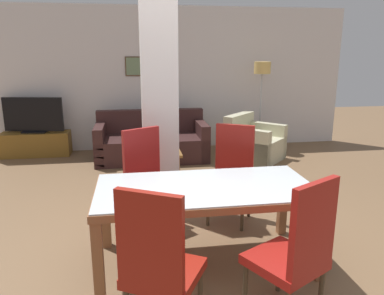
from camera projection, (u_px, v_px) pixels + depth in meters
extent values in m
plane|color=brown|center=(205.00, 261.00, 3.43)|extent=(18.00, 18.00, 0.00)
cube|color=silver|center=(164.00, 79.00, 7.22)|extent=(7.20, 0.06, 2.70)
cube|color=brown|center=(137.00, 66.00, 7.05)|extent=(0.44, 0.02, 0.36)
cube|color=gray|center=(137.00, 66.00, 7.03)|extent=(0.40, 0.01, 0.32)
cube|color=silver|center=(159.00, 97.00, 4.39)|extent=(0.42, 0.29, 2.70)
cube|color=brown|center=(216.00, 211.00, 2.84)|extent=(1.90, 0.06, 0.06)
cube|color=brown|center=(197.00, 174.00, 3.68)|extent=(1.90, 0.06, 0.06)
cube|color=brown|center=(97.00, 196.00, 3.12)|extent=(0.06, 0.82, 0.06)
cube|color=brown|center=(305.00, 185.00, 3.40)|extent=(0.06, 0.82, 0.06)
cube|color=silver|center=(205.00, 186.00, 3.25)|extent=(1.88, 0.92, 0.01)
cube|color=brown|center=(98.00, 262.00, 2.81)|extent=(0.08, 0.08, 0.66)
cube|color=brown|center=(322.00, 244.00, 3.08)|extent=(0.08, 0.08, 0.66)
cube|color=brown|center=(106.00, 215.00, 3.62)|extent=(0.08, 0.08, 0.66)
cube|color=brown|center=(282.00, 204.00, 3.89)|extent=(0.08, 0.08, 0.66)
cube|color=maroon|center=(230.00, 186.00, 4.15)|extent=(0.62, 0.62, 0.07)
cube|color=maroon|center=(235.00, 151.00, 4.25)|extent=(0.41, 0.25, 0.62)
cylinder|color=#473927|center=(242.00, 214.00, 3.97)|extent=(0.04, 0.04, 0.39)
cylinder|color=#473927|center=(208.00, 209.00, 4.09)|extent=(0.04, 0.04, 0.39)
cylinder|color=#473927|center=(249.00, 201.00, 4.32)|extent=(0.04, 0.04, 0.39)
cylinder|color=#473927|center=(217.00, 197.00, 4.44)|extent=(0.04, 0.04, 0.39)
cube|color=maroon|center=(153.00, 192.00, 3.98)|extent=(0.63, 0.63, 0.07)
cube|color=maroon|center=(142.00, 156.00, 4.05)|extent=(0.40, 0.26, 0.62)
cylinder|color=#473927|center=(178.00, 213.00, 4.01)|extent=(0.04, 0.04, 0.39)
cylinder|color=#473927|center=(148.00, 222.00, 3.78)|extent=(0.04, 0.04, 0.39)
cylinder|color=#473927|center=(158.00, 202.00, 4.29)|extent=(0.04, 0.04, 0.39)
cylinder|color=#473927|center=(129.00, 210.00, 4.07)|extent=(0.04, 0.04, 0.39)
cube|color=maroon|center=(285.00, 262.00, 2.65)|extent=(0.63, 0.63, 0.07)
cube|color=maroon|center=(313.00, 227.00, 2.41)|extent=(0.41, 0.26, 0.62)
cylinder|color=#473927|center=(245.00, 287.00, 2.74)|extent=(0.04, 0.04, 0.39)
cylinder|color=#473927|center=(279.00, 269.00, 2.97)|extent=(0.04, 0.04, 0.39)
cylinder|color=#473927|center=(321.00, 293.00, 2.68)|extent=(0.04, 0.04, 0.39)
cube|color=maroon|center=(165.00, 273.00, 2.52)|extent=(0.62, 0.62, 0.07)
cube|color=maroon|center=(150.00, 241.00, 2.24)|extent=(0.41, 0.25, 0.62)
cylinder|color=#473927|center=(152.00, 281.00, 2.81)|extent=(0.04, 0.04, 0.39)
cylinder|color=#473927|center=(200.00, 292.00, 2.68)|extent=(0.04, 0.04, 0.39)
cube|color=#371F1E|center=(152.00, 148.00, 6.63)|extent=(1.93, 0.93, 0.42)
cube|color=#371F1E|center=(150.00, 121.00, 6.88)|extent=(1.93, 0.18, 0.42)
cube|color=#371F1E|center=(201.00, 140.00, 6.73)|extent=(0.16, 0.93, 0.65)
cube|color=#371F1E|center=(100.00, 143.00, 6.47)|extent=(0.16, 0.93, 0.65)
cube|color=beige|center=(255.00, 148.00, 6.63)|extent=(1.18, 1.18, 0.40)
cube|color=beige|center=(239.00, 125.00, 6.73)|extent=(0.70, 0.71, 0.39)
cube|color=beige|center=(263.00, 139.00, 6.87)|extent=(0.71, 0.70, 0.61)
cube|color=beige|center=(246.00, 146.00, 6.34)|extent=(0.71, 0.70, 0.61)
cube|color=brown|center=(163.00, 154.00, 5.68)|extent=(0.55, 0.46, 0.04)
cube|color=brown|center=(163.00, 166.00, 5.73)|extent=(0.47, 0.38, 0.35)
cylinder|color=#4C2D14|center=(155.00, 144.00, 5.73)|extent=(0.08, 0.08, 0.20)
cylinder|color=#4C2D14|center=(155.00, 136.00, 5.70)|extent=(0.03, 0.03, 0.07)
cylinder|color=#B7B7BC|center=(155.00, 133.00, 5.69)|extent=(0.03, 0.03, 0.01)
cube|color=brown|center=(36.00, 144.00, 6.88)|extent=(1.21, 0.40, 0.43)
cube|color=black|center=(35.00, 132.00, 6.82)|extent=(0.46, 0.27, 0.03)
cube|color=black|center=(33.00, 114.00, 6.74)|extent=(1.07, 0.24, 0.61)
cylinder|color=#B7B7BC|center=(259.00, 149.00, 7.38)|extent=(0.28, 0.28, 0.02)
cylinder|color=#B7B7BC|center=(260.00, 112.00, 7.19)|extent=(0.04, 0.04, 1.45)
cylinder|color=#E5BC66|center=(262.00, 68.00, 6.99)|extent=(0.31, 0.31, 0.22)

